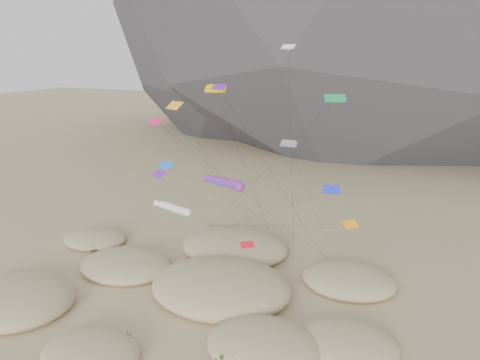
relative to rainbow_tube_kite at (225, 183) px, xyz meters
The scene contains 9 objects.
ground 15.45m from the rainbow_tube_kite, 100.24° to the right, with size 500.00×500.00×0.00m, color #CCB789.
dunes 13.68m from the rainbow_tube_kite, 149.47° to the right, with size 51.13×39.05×4.17m.
dune_grass 13.31m from the rainbow_tube_kite, 121.88° to the right, with size 41.04×27.65×1.46m.
kite_stakes 20.59m from the rainbow_tube_kite, 88.25° to the left, with size 20.74×5.64×0.30m.
rainbow_tube_kite is the anchor object (origin of this frame).
white_tube_kite 7.55m from the rainbow_tube_kite, 169.66° to the right, with size 8.90×19.12×10.70m.
orange_parafoil 14.96m from the rainbow_tube_kite, 119.78° to the left, with size 6.38×10.52×24.21m.
multi_parafoil 9.61m from the rainbow_tube_kite, 48.67° to the left, with size 4.03×13.05×17.96m.
delta_kites 5.87m from the rainbow_tube_kite, 96.79° to the left, with size 29.64×22.29×29.37m.
Camera 1 is at (23.29, -41.14, 28.79)m, focal length 35.00 mm.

